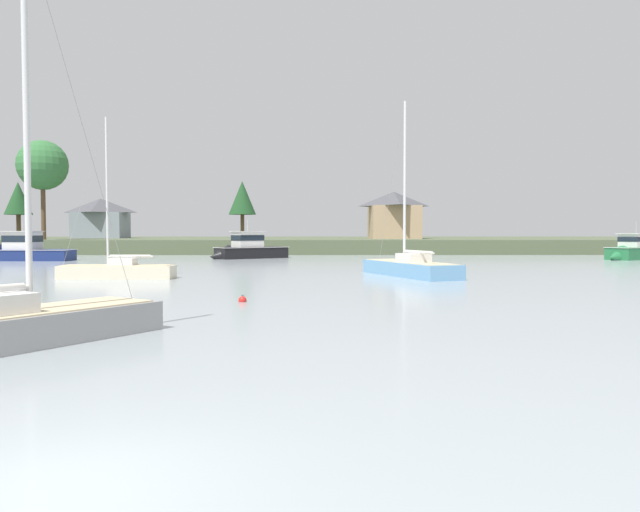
{
  "coord_description": "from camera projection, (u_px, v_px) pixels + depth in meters",
  "views": [
    {
      "loc": [
        3.04,
        -7.12,
        3.0
      ],
      "look_at": [
        3.63,
        40.48,
        1.07
      ],
      "focal_mm": 34.37,
      "sensor_mm": 36.0,
      "label": 1
    }
  ],
  "objects": [
    {
      "name": "mooring_buoy_red",
      "position": [
        242.0,
        300.0,
        26.05
      ],
      "size": [
        0.35,
        0.35,
        0.41
      ],
      "color": "red",
      "rests_on": "ground"
    },
    {
      "name": "mooring_buoy_green",
      "position": [
        119.0,
        259.0,
        64.15
      ],
      "size": [
        0.35,
        0.35,
        0.4
      ],
      "color": "#1E8C47",
      "rests_on": "ground"
    },
    {
      "name": "shore_tree_inland_a",
      "position": [
        43.0,
        166.0,
        82.39
      ],
      "size": [
        6.68,
        6.68,
        13.37
      ],
      "color": "brown",
      "rests_on": "far_shore_bank"
    },
    {
      "name": "sailboat_cream",
      "position": [
        117.0,
        275.0,
        38.84
      ],
      "size": [
        7.22,
        2.01,
        10.76
      ],
      "color": "beige",
      "rests_on": "ground"
    },
    {
      "name": "shore_tree_inland_b",
      "position": [
        18.0,
        199.0,
        93.18
      ],
      "size": [
        4.09,
        4.09,
        8.65
      ],
      "color": "brown",
      "rests_on": "far_shore_bank"
    },
    {
      "name": "sailboat_skyblue",
      "position": [
        410.0,
        272.0,
        40.99
      ],
      "size": [
        5.63,
        9.56,
        12.42
      ],
      "color": "#669ECC",
      "rests_on": "ground"
    },
    {
      "name": "far_shore_bank",
      "position": [
        295.0,
        243.0,
        103.77
      ],
      "size": [
        221.1,
        53.71,
        1.88
      ],
      "primitive_type": "cube",
      "color": "#4C563D",
      "rests_on": "ground"
    },
    {
      "name": "cottage_eastern",
      "position": [
        394.0,
        214.0,
        93.99
      ],
      "size": [
        7.79,
        10.13,
        7.19
      ],
      "color": "tan",
      "rests_on": "far_shore_bank"
    },
    {
      "name": "cottage_near_water",
      "position": [
        101.0,
        218.0,
        100.0
      ],
      "size": [
        8.61,
        6.6,
        6.46
      ],
      "color": "gray",
      "rests_on": "far_shore_bank"
    },
    {
      "name": "cruiser_green",
      "position": [
        634.0,
        253.0,
        65.13
      ],
      "size": [
        9.41,
        7.38,
        4.92
      ],
      "color": "#236B3D",
      "rests_on": "ground"
    },
    {
      "name": "shore_tree_center",
      "position": [
        242.0,
        198.0,
        102.86
      ],
      "size": [
        4.6,
        4.6,
        9.57
      ],
      "color": "brown",
      "rests_on": "far_shore_bank"
    },
    {
      "name": "cruiser_navy",
      "position": [
        19.0,
        254.0,
        62.61
      ],
      "size": [
        9.67,
        3.38,
        5.34
      ],
      "color": "navy",
      "rests_on": "ground"
    },
    {
      "name": "ground_plane",
      "position": [
        54.0,
        486.0,
        7.2
      ],
      "size": [
        491.33,
        491.33,
        0.0
      ],
      "primitive_type": "plane",
      "color": "#939EA3"
    },
    {
      "name": "sailboat_grey",
      "position": [
        5.0,
        337.0,
        15.83
      ],
      "size": [
        6.73,
        8.42,
        11.9
      ],
      "color": "gray",
      "rests_on": "ground"
    },
    {
      "name": "cruiser_black",
      "position": [
        245.0,
        252.0,
        67.53
      ],
      "size": [
        9.02,
        7.31,
        5.23
      ],
      "color": "black",
      "rests_on": "ground"
    }
  ]
}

